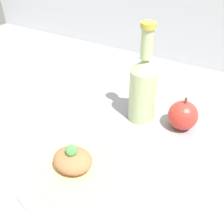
# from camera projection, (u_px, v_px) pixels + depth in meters

# --- Properties ---
(ground_plane) EXTENTS (1.80, 1.10, 0.04)m
(ground_plane) POSITION_uv_depth(u_px,v_px,m) (101.00, 149.00, 0.64)
(ground_plane) COLOR gray
(plate) EXTENTS (0.24, 0.24, 0.02)m
(plate) POSITION_uv_depth(u_px,v_px,m) (75.00, 170.00, 0.55)
(plate) COLOR white
(plate) RESTS_ON ground_plane
(plated_food) EXTENTS (0.18, 0.18, 0.06)m
(plated_food) POSITION_uv_depth(u_px,v_px,m) (74.00, 162.00, 0.53)
(plated_food) COLOR #D6BC7F
(plated_food) RESTS_ON plate
(cider_bottle) EXTENTS (0.07, 0.07, 0.26)m
(cider_bottle) POSITION_uv_depth(u_px,v_px,m) (143.00, 87.00, 0.65)
(cider_bottle) COLOR #B7D18E
(cider_bottle) RESTS_ON ground_plane
(apple) EXTENTS (0.08, 0.08, 0.09)m
(apple) POSITION_uv_depth(u_px,v_px,m) (183.00, 115.00, 0.66)
(apple) COLOR red
(apple) RESTS_ON ground_plane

